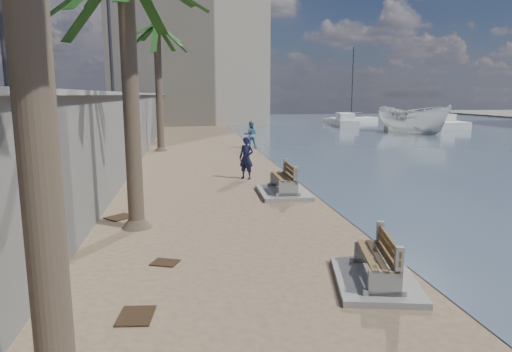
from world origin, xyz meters
TOP-DOWN VIEW (x-y plane):
  - ground_plane at (0.00, 0.00)m, footprint 140.00×140.00m
  - seawall at (-5.20, 20.00)m, footprint 0.45×70.00m
  - wall_cap at (-5.20, 20.00)m, footprint 0.80×70.00m
  - end_building at (-2.00, 52.00)m, footprint 18.00×12.00m
  - bench_near at (1.01, 1.94)m, footprint 1.88×2.40m
  - bench_far at (0.91, 9.83)m, footprint 1.75×2.52m
  - palm_back at (-4.09, 23.45)m, footprint 5.00×5.00m
  - streetlight at (-5.10, 12.00)m, footprint 0.28×0.28m
  - person_a at (-0.00, 13.02)m, footprint 0.89×0.84m
  - person_b at (1.72, 24.01)m, footprint 1.04×0.85m
  - boat_cruiser at (18.12, 33.81)m, footprint 3.91×3.96m
  - yacht_near at (23.83, 41.83)m, footprint 3.58×11.70m
  - yacht_far at (15.17, 44.27)m, footprint 3.10×7.51m
  - sailboat_west at (18.39, 50.54)m, footprint 7.83×4.71m
  - debris_b at (-3.31, 1.26)m, footprint 0.61×0.73m
  - debris_c at (-4.41, 7.46)m, footprint 0.94×0.94m
  - debris_d at (-2.95, 3.58)m, footprint 0.65×0.59m

SIDE VIEW (x-z plane):
  - ground_plane at x=0.00m, z-range 0.00..0.00m
  - debris_b at x=-3.31m, z-range 0.00..0.03m
  - debris_c at x=-4.41m, z-range 0.00..0.03m
  - debris_d at x=-2.95m, z-range 0.00..0.03m
  - sailboat_west at x=18.39m, z-range -4.41..5.03m
  - yacht_near at x=23.83m, z-range -0.40..1.10m
  - yacht_far at x=15.17m, z-range -0.40..1.10m
  - bench_near at x=1.01m, z-range -0.06..0.84m
  - bench_far at x=0.91m, z-range -0.07..0.97m
  - person_b at x=1.72m, z-range 0.00..1.97m
  - person_a at x=0.00m, z-range 0.00..2.04m
  - boat_cruiser at x=18.12m, z-range -0.40..3.08m
  - seawall at x=-5.20m, z-range 0.00..3.50m
  - wall_cap at x=-5.20m, z-range 3.49..3.61m
  - streetlight at x=-5.10m, z-range 4.08..9.21m
  - end_building at x=-2.00m, z-range 0.00..14.00m
  - palm_back at x=-4.09m, z-range 3.25..11.79m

